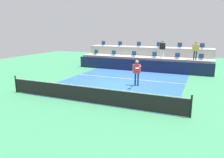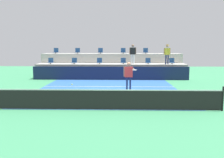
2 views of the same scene
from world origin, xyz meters
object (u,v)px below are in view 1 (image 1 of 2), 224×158
Objects in this scene: stadium_chair_upper_mid_left at (139,45)px; stadium_chair_lower_far_left at (96,53)px; stadium_chair_lower_left at (114,53)px; stadium_chair_lower_right at (177,56)px; stadium_chair_lower_mid_left at (134,54)px; stadium_chair_upper_far_left at (103,44)px; stadium_chair_upper_far_right at (202,46)px; stadium_chair_lower_mid_right at (154,55)px; tennis_player at (137,70)px; stadium_chair_upper_left at (120,44)px; spectator_in_white at (162,47)px; tennis_ball at (75,79)px; stadium_chair_upper_mid_right at (159,45)px; spectator_with_hat at (196,48)px; stadium_chair_upper_right at (180,46)px; stadium_chair_lower_far_right at (201,57)px.

stadium_chair_lower_far_left is at bearing -157.22° from stadium_chair_upper_mid_left.
stadium_chair_lower_right is at bearing 0.00° from stadium_chair_lower_left.
stadium_chair_upper_far_left is at bearing 157.22° from stadium_chair_lower_mid_left.
stadium_chair_upper_far_right reaches higher than stadium_chair_lower_left.
stadium_chair_lower_mid_right is 0.29× the size of tennis_player.
stadium_chair_upper_far_left and stadium_chair_upper_left have the same top height.
spectator_in_white reaches higher than tennis_player.
tennis_ball is (3.75, -11.83, -1.37)m from stadium_chair_upper_far_left.
stadium_chair_upper_far_left reaches higher than tennis_player.
stadium_chair_lower_right is at bearing -11.89° from stadium_chair_upper_far_left.
tennis_ball is (3.79, -10.03, -0.52)m from stadium_chair_lower_far_left.
stadium_chair_lower_mid_left is 1.00× the size of stadium_chair_upper_mid_right.
stadium_chair_lower_left and stadium_chair_lower_mid_right have the same top height.
tennis_player is at bearing -51.98° from stadium_chair_upper_far_left.
stadium_chair_upper_left is at bearing 40.56° from stadium_chair_lower_far_left.
stadium_chair_upper_mid_right is at bearing 22.54° from stadium_chair_lower_left.
stadium_chair_lower_mid_right is at bearing 174.13° from spectator_with_hat.
stadium_chair_lower_far_left is 6.74m from stadium_chair_upper_mid_right.
spectator_with_hat is (1.60, -2.18, -0.03)m from stadium_chair_upper_right.
stadium_chair_lower_far_left is 1.00× the size of stadium_chair_upper_far_right.
tennis_ball is at bearing -93.09° from stadium_chair_lower_mid_left.
stadium_chair_upper_mid_left is at bearing 180.00° from stadium_chair_upper_far_right.
tennis_ball is at bearing -102.65° from stadium_chair_upper_mid_right.
stadium_chair_upper_mid_left is (2.18, 0.00, 0.00)m from stadium_chair_upper_left.
stadium_chair_lower_far_left is 8.59m from stadium_chair_lower_right.
stadium_chair_upper_far_right is 13.74m from tennis_ball.
tennis_player reaches higher than stadium_chair_lower_far_right.
stadium_chair_upper_right is 12.83m from tennis_ball.
stadium_chair_lower_mid_right is 1.00× the size of stadium_chair_lower_right.
stadium_chair_lower_left is 6.75m from stadium_chair_upper_right.
spectator_with_hat is at bearing -15.18° from stadium_chair_upper_left.
stadium_chair_upper_far_right is 0.29× the size of tennis_player.
stadium_chair_lower_mid_right is (4.32, 0.00, 0.00)m from stadium_chair_lower_left.
stadium_chair_lower_mid_left is at bearing -88.67° from stadium_chair_upper_mid_left.
stadium_chair_upper_right is at bearing 0.00° from stadium_chair_upper_far_left.
stadium_chair_upper_right is at bearing 126.21° from spectator_with_hat.
stadium_chair_lower_far_right is 1.00× the size of stadium_chair_upper_right.
stadium_chair_lower_left is 1.00× the size of stadium_chair_lower_far_right.
spectator_in_white reaches higher than spectator_with_hat.
stadium_chair_upper_mid_left is at bearing 139.89° from stadium_chair_lower_mid_right.
stadium_chair_lower_far_right is (6.34, 0.00, 0.00)m from stadium_chair_lower_mid_left.
stadium_chair_lower_mid_left is at bearing 0.00° from stadium_chair_lower_left.
stadium_chair_lower_mid_left is 1.00× the size of stadium_chair_upper_mid_left.
stadium_chair_lower_mid_left is at bearing 180.00° from stadium_chair_lower_right.
tennis_ball is at bearing -109.64° from spectator_in_white.
stadium_chair_upper_mid_left reaches higher than stadium_chair_lower_right.
stadium_chair_upper_mid_left reaches higher than stadium_chair_lower_mid_left.
stadium_chair_upper_far_right is 7.65× the size of tennis_ball.
stadium_chair_upper_far_left is 7.51m from spectator_in_white.
stadium_chair_upper_left is at bearing 157.38° from stadium_chair_lower_mid_right.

